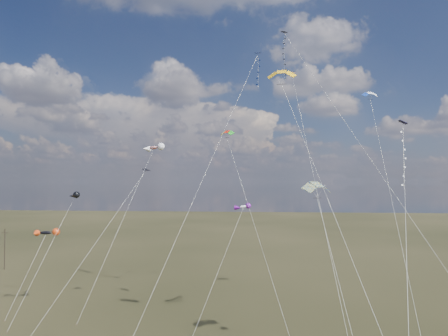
# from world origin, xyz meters

# --- Properties ---
(utility_pole_far) EXTENTS (1.40, 0.20, 8.00)m
(utility_pole_far) POSITION_xyz_m (-46.00, 44.00, 4.09)
(utility_pole_far) COLOR black
(utility_pole_far) RESTS_ON ground
(diamond_black_high) EXTENTS (18.55, 23.40, 38.47)m
(diamond_black_high) POSITION_xyz_m (9.07, 23.30, 32.92)
(diamond_black_high) COLOR black
(diamond_black_high) RESTS_ON ground
(diamond_navy_tall) EXTENTS (13.28, 18.49, 34.76)m
(diamond_navy_tall) POSITION_xyz_m (3.22, 20.84, 29.90)
(diamond_navy_tall) COLOR #0A1043
(diamond_navy_tall) RESTS_ON ground
(diamond_black_mid) EXTENTS (9.90, 13.71, 19.12)m
(diamond_black_mid) POSITION_xyz_m (-13.47, 19.16, 14.20)
(diamond_black_mid) COLOR black
(diamond_black_mid) RESTS_ON ground
(diamond_navy_right) EXTENTS (6.30, 18.21, 22.70)m
(diamond_navy_right) POSITION_xyz_m (16.64, 4.17, 18.69)
(diamond_navy_right) COLOR #0D0B4A
(diamond_navy_right) RESTS_ON ground
(diamond_orange_center) EXTENTS (4.80, 20.24, 33.50)m
(diamond_orange_center) POSITION_xyz_m (10.29, 21.56, 23.35)
(diamond_orange_center) COLOR orange
(diamond_orange_center) RESTS_ON ground
(parafoil_yellow) EXTENTS (10.42, 14.08, 29.77)m
(parafoil_yellow) POSITION_xyz_m (6.78, 11.52, 28.94)
(parafoil_yellow) COLOR #ECAB0D
(parafoil_yellow) RESTS_ON ground
(parafoil_blue_white) EXTENTS (2.04, 20.41, 30.13)m
(parafoil_blue_white) POSITION_xyz_m (19.62, 25.27, 29.33)
(parafoil_blue_white) COLOR blue
(parafoil_blue_white) RESTS_ON ground
(parafoil_striped) EXTENTS (4.43, 10.49, 17.79)m
(parafoil_striped) POSITION_xyz_m (10.11, 9.45, 17.00)
(parafoil_striped) COLOR gold
(parafoil_striped) RESTS_ON ground
(parafoil_tricolor) EXTENTS (8.89, 12.68, 24.23)m
(parafoil_tricolor) POSITION_xyz_m (0.27, 19.86, 23.51)
(parafoil_tricolor) COLOR #F2BE05
(parafoil_tricolor) RESTS_ON ground
(novelty_black_orange) EXTENTS (3.67, 6.67, 10.86)m
(novelty_black_orange) POSITION_xyz_m (-25.15, 21.95, 10.24)
(novelty_black_orange) COLOR black
(novelty_black_orange) RESTS_ON ground
(novelty_orange_black) EXTENTS (5.17, 9.27, 15.99)m
(novelty_orange_black) POSITION_xyz_m (-20.46, 20.66, 15.40)
(novelty_orange_black) COLOR red
(novelty_orange_black) RESTS_ON ground
(novelty_white_purple) EXTENTS (6.43, 8.65, 14.50)m
(novelty_white_purple) POSITION_xyz_m (2.23, 20.47, 14.04)
(novelty_white_purple) COLOR silver
(novelty_white_purple) RESTS_ON ground
(novelty_redwhite_stripe) EXTENTS (6.74, 18.22, 23.52)m
(novelty_redwhite_stripe) POSITION_xyz_m (-12.91, 32.48, 22.80)
(novelty_redwhite_stripe) COLOR red
(novelty_redwhite_stripe) RESTS_ON ground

